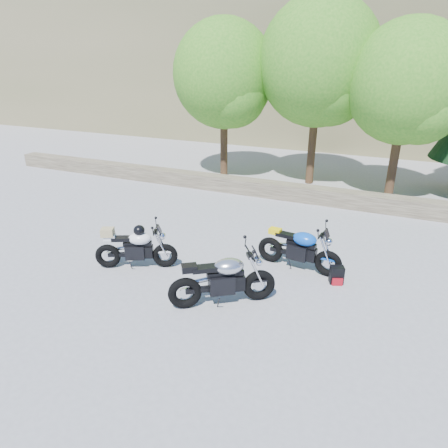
{
  "coord_description": "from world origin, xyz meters",
  "views": [
    {
      "loc": [
        3.62,
        -6.87,
        4.33
      ],
      "look_at": [
        0.2,
        1.0,
        0.75
      ],
      "focal_mm": 32.0,
      "sensor_mm": 36.0,
      "label": 1
    }
  ],
  "objects": [
    {
      "name": "blue_bike",
      "position": [
        2.02,
        0.95,
        0.47
      ],
      "size": [
        1.93,
        0.61,
        0.97
      ],
      "rotation": [
        0.0,
        0.0,
        -0.12
      ],
      "color": "black",
      "rests_on": "ground"
    },
    {
      "name": "silver_bike",
      "position": [
        1.04,
        -0.96,
        0.5
      ],
      "size": [
        1.78,
        1.3,
        1.03
      ],
      "rotation": [
        0.0,
        0.0,
        0.61
      ],
      "color": "black",
      "rests_on": "ground"
    },
    {
      "name": "stone_wall",
      "position": [
        0.0,
        5.5,
        0.25
      ],
      "size": [
        22.0,
        0.55,
        0.5
      ],
      "primitive_type": "cube",
      "color": "#4A3F31",
      "rests_on": "ground"
    },
    {
      "name": "white_bike",
      "position": [
        -1.3,
        -0.42,
        0.5
      ],
      "size": [
        1.71,
        0.91,
        1.01
      ],
      "rotation": [
        0.0,
        0.0,
        0.43
      ],
      "color": "black",
      "rests_on": "ground"
    },
    {
      "name": "tree_decid_left",
      "position": [
        -2.39,
        7.14,
        3.63
      ],
      "size": [
        3.67,
        3.67,
        5.62
      ],
      "color": "#382314",
      "rests_on": "ground"
    },
    {
      "name": "backpack",
      "position": [
        2.89,
        0.66,
        0.18
      ],
      "size": [
        0.33,
        0.31,
        0.38
      ],
      "rotation": [
        0.0,
        0.0,
        0.37
      ],
      "color": "black",
      "rests_on": "ground"
    },
    {
      "name": "tree_decid_right",
      "position": [
        3.71,
        6.94,
        3.5
      ],
      "size": [
        3.54,
        3.54,
        5.41
      ],
      "color": "#382314",
      "rests_on": "ground"
    },
    {
      "name": "hillside",
      "position": [
        3.0,
        28.0,
        7.5
      ],
      "size": [
        80.0,
        30.0,
        15.0
      ],
      "primitive_type": "cube",
      "color": "#6C6942",
      "rests_on": "ground"
    },
    {
      "name": "tree_decid_mid",
      "position": [
        0.91,
        7.54,
        4.04
      ],
      "size": [
        4.08,
        4.08,
        6.24
      ],
      "color": "#382314",
      "rests_on": "ground"
    },
    {
      "name": "ground",
      "position": [
        0.0,
        0.0,
        0.0
      ],
      "size": [
        90.0,
        90.0,
        0.0
      ],
      "primitive_type": "plane",
      "color": "gray",
      "rests_on": "ground"
    }
  ]
}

